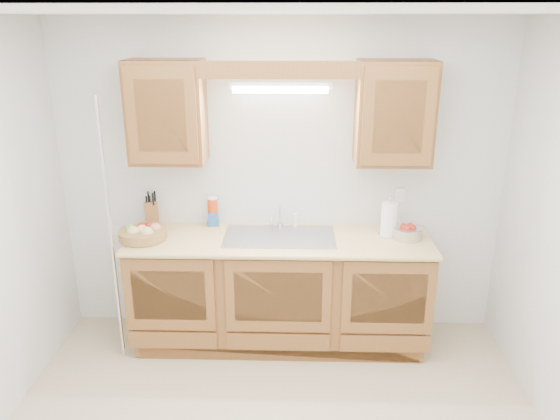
{
  "coord_description": "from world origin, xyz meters",
  "views": [
    {
      "loc": [
        0.12,
        -2.65,
        2.47
      ],
      "look_at": [
        0.01,
        0.85,
        1.24
      ],
      "focal_mm": 35.0,
      "sensor_mm": 36.0,
      "label": 1
    }
  ],
  "objects_px": {
    "fruit_basket": "(143,233)",
    "apple_bowl": "(407,232)",
    "knife_block": "(151,213)",
    "paper_towel": "(389,220)"
  },
  "relations": [
    {
      "from": "fruit_basket",
      "to": "knife_block",
      "type": "relative_size",
      "value": 1.62
    },
    {
      "from": "knife_block",
      "to": "paper_towel",
      "type": "xyz_separation_m",
      "value": [
        1.86,
        -0.16,
        0.03
      ]
    },
    {
      "from": "fruit_basket",
      "to": "paper_towel",
      "type": "bearing_deg",
      "value": 3.77
    },
    {
      "from": "knife_block",
      "to": "paper_towel",
      "type": "height_order",
      "value": "paper_towel"
    },
    {
      "from": "paper_towel",
      "to": "apple_bowl",
      "type": "height_order",
      "value": "paper_towel"
    },
    {
      "from": "paper_towel",
      "to": "knife_block",
      "type": "bearing_deg",
      "value": 175.14
    },
    {
      "from": "paper_towel",
      "to": "apple_bowl",
      "type": "relative_size",
      "value": 1.06
    },
    {
      "from": "fruit_basket",
      "to": "apple_bowl",
      "type": "distance_m",
      "value": 2.0
    },
    {
      "from": "fruit_basket",
      "to": "apple_bowl",
      "type": "xyz_separation_m",
      "value": [
        2.0,
        0.07,
        0.0
      ]
    },
    {
      "from": "knife_block",
      "to": "paper_towel",
      "type": "bearing_deg",
      "value": -23.82
    }
  ]
}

